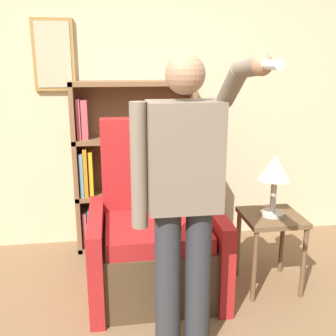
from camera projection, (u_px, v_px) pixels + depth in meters
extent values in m
cube|color=beige|center=(145.00, 96.00, 3.62)|extent=(8.00, 0.06, 2.80)
cube|color=olive|center=(54.00, 55.00, 3.37)|extent=(0.35, 0.04, 0.61)
cube|color=tan|center=(53.00, 55.00, 3.35)|extent=(0.29, 0.01, 0.55)
cube|color=brown|center=(77.00, 169.00, 3.52)|extent=(0.04, 0.28, 1.54)
cube|color=brown|center=(191.00, 165.00, 3.67)|extent=(0.04, 0.28, 1.54)
cube|color=brown|center=(134.00, 163.00, 3.72)|extent=(1.09, 0.01, 1.54)
cube|color=brown|center=(137.00, 242.00, 3.79)|extent=(1.09, 0.28, 0.04)
cube|color=brown|center=(136.00, 194.00, 3.66)|extent=(1.09, 0.28, 0.04)
cube|color=brown|center=(134.00, 139.00, 3.53)|extent=(1.09, 0.28, 0.04)
cube|color=brown|center=(133.00, 83.00, 3.40)|extent=(1.09, 0.28, 0.04)
cube|color=#BC4C56|center=(85.00, 227.00, 3.68)|extent=(0.04, 0.21, 0.33)
cube|color=#337070|center=(91.00, 226.00, 3.68)|extent=(0.05, 0.23, 0.35)
cube|color=#BC4C56|center=(97.00, 229.00, 3.70)|extent=(0.04, 0.20, 0.29)
cube|color=#5B99A8|center=(82.00, 173.00, 3.54)|extent=(0.03, 0.23, 0.39)
cube|color=orange|center=(86.00, 171.00, 3.54)|extent=(0.03, 0.23, 0.44)
cube|color=gold|center=(91.00, 172.00, 3.55)|extent=(0.04, 0.19, 0.41)
cube|color=#BC4C56|center=(79.00, 119.00, 3.41)|extent=(0.03, 0.18, 0.35)
cube|color=#BC4C56|center=(85.00, 119.00, 3.42)|extent=(0.05, 0.16, 0.34)
cube|color=#4C3823|center=(156.00, 265.00, 2.95)|extent=(0.77, 0.74, 0.46)
cube|color=#A31E1E|center=(157.00, 231.00, 2.84)|extent=(0.73, 0.62, 0.12)
cube|color=#A31E1E|center=(151.00, 184.00, 3.12)|extent=(0.77, 0.16, 1.06)
cube|color=#A31E1E|center=(97.00, 257.00, 2.86)|extent=(0.10, 0.82, 0.66)
cube|color=#A31E1E|center=(213.00, 249.00, 2.98)|extent=(0.10, 0.82, 0.66)
cylinder|color=#2D2D33|center=(168.00, 284.00, 2.28)|extent=(0.15, 0.15, 0.92)
cylinder|color=#2D2D33|center=(198.00, 281.00, 2.30)|extent=(0.15, 0.15, 0.92)
cube|color=#756656|center=(184.00, 157.00, 2.09)|extent=(0.40, 0.24, 0.59)
sphere|color=#997051|center=(185.00, 74.00, 1.98)|extent=(0.21, 0.21, 0.21)
cylinder|color=#756656|center=(139.00, 167.00, 2.07)|extent=(0.09, 0.09, 0.68)
cylinder|color=#756656|center=(232.00, 86.00, 1.91)|extent=(0.09, 0.28, 0.23)
cylinder|color=#756656|center=(250.00, 67.00, 1.66)|extent=(0.08, 0.27, 0.10)
sphere|color=#997051|center=(262.00, 65.00, 1.53)|extent=(0.09, 0.09, 0.09)
cylinder|color=white|center=(271.00, 65.00, 1.44)|extent=(0.04, 0.15, 0.04)
cube|color=brown|center=(272.00, 217.00, 2.95)|extent=(0.43, 0.43, 0.04)
cylinder|color=brown|center=(254.00, 267.00, 2.82)|extent=(0.04, 0.04, 0.56)
cylinder|color=brown|center=(304.00, 263.00, 2.88)|extent=(0.04, 0.04, 0.56)
cylinder|color=brown|center=(238.00, 244.00, 3.18)|extent=(0.04, 0.04, 0.56)
cylinder|color=brown|center=(282.00, 241.00, 3.24)|extent=(0.04, 0.04, 0.56)
cylinder|color=#B7B2A8|center=(272.00, 213.00, 2.94)|extent=(0.18, 0.18, 0.02)
cylinder|color=#B7B2A8|center=(273.00, 196.00, 2.91)|extent=(0.04, 0.04, 0.26)
cone|color=beige|center=(276.00, 167.00, 2.85)|extent=(0.26, 0.26, 0.18)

